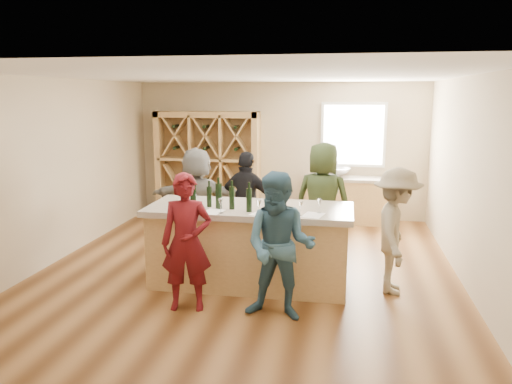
% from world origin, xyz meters
% --- Properties ---
extents(floor, '(6.00, 7.00, 0.10)m').
position_xyz_m(floor, '(0.00, 0.00, -0.05)').
color(floor, brown).
rests_on(floor, ground).
extents(ceiling, '(6.00, 7.00, 0.10)m').
position_xyz_m(ceiling, '(0.00, 0.00, 2.85)').
color(ceiling, white).
rests_on(ceiling, ground).
extents(wall_back, '(6.00, 0.10, 2.80)m').
position_xyz_m(wall_back, '(0.00, 3.55, 1.40)').
color(wall_back, '#C1AD8C').
rests_on(wall_back, ground).
extents(wall_front, '(6.00, 0.10, 2.80)m').
position_xyz_m(wall_front, '(0.00, -3.55, 1.40)').
color(wall_front, '#C1AD8C').
rests_on(wall_front, ground).
extents(wall_left, '(0.10, 7.00, 2.80)m').
position_xyz_m(wall_left, '(-3.05, 0.00, 1.40)').
color(wall_left, '#C1AD8C').
rests_on(wall_left, ground).
extents(wall_right, '(0.10, 7.00, 2.80)m').
position_xyz_m(wall_right, '(3.05, 0.00, 1.40)').
color(wall_right, '#C1AD8C').
rests_on(wall_right, ground).
extents(window_frame, '(1.30, 0.06, 1.30)m').
position_xyz_m(window_frame, '(1.50, 3.47, 1.75)').
color(window_frame, white).
rests_on(window_frame, wall_back).
extents(window_pane, '(1.18, 0.01, 1.18)m').
position_xyz_m(window_pane, '(1.50, 3.44, 1.75)').
color(window_pane, white).
rests_on(window_pane, wall_back).
extents(wine_rack, '(2.20, 0.45, 2.20)m').
position_xyz_m(wine_rack, '(-1.50, 3.27, 1.10)').
color(wine_rack, tan).
rests_on(wine_rack, floor).
extents(back_counter_base, '(1.60, 0.58, 0.86)m').
position_xyz_m(back_counter_base, '(1.40, 3.20, 0.43)').
color(back_counter_base, tan).
rests_on(back_counter_base, floor).
extents(back_counter_top, '(1.70, 0.62, 0.06)m').
position_xyz_m(back_counter_top, '(1.40, 3.20, 0.89)').
color(back_counter_top, '#AB9D8C').
rests_on(back_counter_top, back_counter_base).
extents(sink, '(0.54, 0.54, 0.19)m').
position_xyz_m(sink, '(1.20, 3.20, 1.01)').
color(sink, silver).
rests_on(sink, back_counter_top).
extents(faucet, '(0.02, 0.02, 0.30)m').
position_xyz_m(faucet, '(1.20, 3.38, 1.07)').
color(faucet, silver).
rests_on(faucet, back_counter_top).
extents(tasting_counter_base, '(2.60, 1.00, 1.00)m').
position_xyz_m(tasting_counter_base, '(0.13, -0.45, 0.50)').
color(tasting_counter_base, tan).
rests_on(tasting_counter_base, floor).
extents(tasting_counter_top, '(2.72, 1.12, 0.08)m').
position_xyz_m(tasting_counter_top, '(0.13, -0.45, 1.04)').
color(tasting_counter_top, '#AB9D8C').
rests_on(tasting_counter_top, tasting_counter_base).
extents(wine_bottle_a, '(0.10, 0.10, 0.33)m').
position_xyz_m(wine_bottle_a, '(-0.72, -0.62, 1.24)').
color(wine_bottle_a, black).
rests_on(wine_bottle_a, tasting_counter_top).
extents(wine_bottle_b, '(0.09, 0.09, 0.33)m').
position_xyz_m(wine_bottle_b, '(-0.58, -0.67, 1.24)').
color(wine_bottle_b, black).
rests_on(wine_bottle_b, tasting_counter_top).
extents(wine_bottle_c, '(0.08, 0.08, 0.27)m').
position_xyz_m(wine_bottle_c, '(-0.39, -0.56, 1.22)').
color(wine_bottle_c, black).
rests_on(wine_bottle_c, tasting_counter_top).
extents(wine_bottle_d, '(0.10, 0.10, 0.34)m').
position_xyz_m(wine_bottle_d, '(-0.24, -0.65, 1.25)').
color(wine_bottle_d, black).
rests_on(wine_bottle_d, tasting_counter_top).
extents(wine_bottle_e, '(0.07, 0.07, 0.30)m').
position_xyz_m(wine_bottle_e, '(-0.06, -0.64, 1.23)').
color(wine_bottle_e, black).
rests_on(wine_bottle_e, tasting_counter_top).
extents(wine_glass_a, '(0.09, 0.09, 0.18)m').
position_xyz_m(wine_glass_a, '(-0.15, -0.89, 1.17)').
color(wine_glass_a, white).
rests_on(wine_glass_a, tasting_counter_top).
extents(wine_glass_b, '(0.08, 0.08, 0.19)m').
position_xyz_m(wine_glass_b, '(0.34, -0.92, 1.17)').
color(wine_glass_b, white).
rests_on(wine_glass_b, tasting_counter_top).
extents(wine_glass_c, '(0.08, 0.08, 0.18)m').
position_xyz_m(wine_glass_c, '(0.85, -0.87, 1.17)').
color(wine_glass_c, white).
rests_on(wine_glass_c, tasting_counter_top).
extents(wine_glass_d, '(0.09, 0.09, 0.19)m').
position_xyz_m(wine_glass_d, '(0.54, -0.63, 1.18)').
color(wine_glass_d, white).
rests_on(wine_glass_d, tasting_counter_top).
extents(wine_glass_e, '(0.09, 0.09, 0.19)m').
position_xyz_m(wine_glass_e, '(1.07, -0.67, 1.17)').
color(wine_glass_e, white).
rests_on(wine_glass_e, tasting_counter_top).
extents(tasting_menu_a, '(0.28, 0.35, 0.00)m').
position_xyz_m(tasting_menu_a, '(-0.27, -0.85, 1.08)').
color(tasting_menu_a, white).
rests_on(tasting_menu_a, tasting_counter_top).
extents(tasting_menu_b, '(0.34, 0.40, 0.00)m').
position_xyz_m(tasting_menu_b, '(0.38, -0.81, 1.08)').
color(tasting_menu_b, white).
rests_on(tasting_menu_b, tasting_counter_top).
extents(tasting_menu_c, '(0.30, 0.37, 0.00)m').
position_xyz_m(tasting_menu_c, '(1.00, -0.79, 1.08)').
color(tasting_menu_c, white).
rests_on(tasting_menu_c, tasting_counter_top).
extents(person_near_left, '(0.67, 0.54, 1.66)m').
position_xyz_m(person_near_left, '(-0.45, -1.38, 0.83)').
color(person_near_left, '#590F14').
rests_on(person_near_left, floor).
extents(person_near_right, '(0.87, 0.54, 1.71)m').
position_xyz_m(person_near_right, '(0.68, -1.44, 0.85)').
color(person_near_right, '#335972').
rests_on(person_near_right, floor).
extents(person_server, '(0.58, 1.10, 1.64)m').
position_xyz_m(person_server, '(2.04, -0.40, 0.82)').
color(person_server, gray).
rests_on(person_server, floor).
extents(person_far_mid, '(1.05, 0.67, 1.67)m').
position_xyz_m(person_far_mid, '(-0.16, 0.81, 0.83)').
color(person_far_mid, black).
rests_on(person_far_mid, floor).
extents(person_far_right, '(1.01, 0.78, 1.84)m').
position_xyz_m(person_far_right, '(1.04, 0.80, 0.92)').
color(person_far_right, '#263319').
rests_on(person_far_right, floor).
extents(person_far_left, '(1.63, 0.66, 1.72)m').
position_xyz_m(person_far_left, '(-0.99, 0.83, 0.86)').
color(person_far_left, slate).
rests_on(person_far_left, floor).
extents(wine_bottle_f, '(0.07, 0.07, 0.30)m').
position_xyz_m(wine_bottle_f, '(0.18, -0.75, 1.23)').
color(wine_bottle_f, black).
rests_on(wine_bottle_f, tasting_counter_top).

